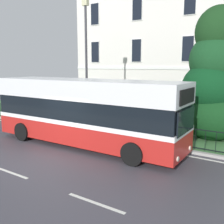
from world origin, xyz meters
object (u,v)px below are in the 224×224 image
object	(u,v)px
georgian_townhouse	(181,39)
evergreen_tree	(214,80)
single_decker_bus	(85,111)
street_lamp_post	(86,57)

from	to	relation	value
georgian_townhouse	evergreen_tree	distance (m)	10.83
georgian_townhouse	single_decker_bus	bearing A→B (deg)	-89.61
georgian_townhouse	street_lamp_post	size ratio (longest dim) A/B	2.24
street_lamp_post	single_decker_bus	bearing A→B (deg)	-52.74
street_lamp_post	evergreen_tree	bearing A→B (deg)	15.15
single_decker_bus	street_lamp_post	world-z (taller)	street_lamp_post
georgian_townhouse	street_lamp_post	world-z (taller)	georgian_townhouse
georgian_townhouse	single_decker_bus	world-z (taller)	georgian_townhouse
georgian_townhouse	evergreen_tree	xyz separation A→B (m)	(5.06, -9.07, -3.07)
evergreen_tree	georgian_townhouse	bearing A→B (deg)	119.18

